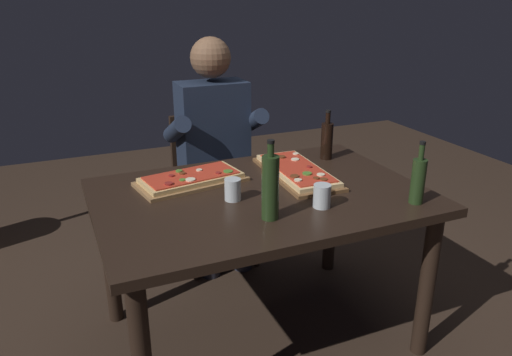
% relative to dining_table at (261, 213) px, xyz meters
% --- Properties ---
extents(ground_plane, '(6.40, 6.40, 0.00)m').
position_rel_dining_table_xyz_m(ground_plane, '(0.00, 0.00, -0.64)').
color(ground_plane, '#38281E').
extents(dining_table, '(1.40, 0.96, 0.74)m').
position_rel_dining_table_xyz_m(dining_table, '(0.00, 0.00, 0.00)').
color(dining_table, black).
rests_on(dining_table, ground_plane).
extents(pizza_rectangular_front, '(0.51, 0.31, 0.05)m').
position_rel_dining_table_xyz_m(pizza_rectangular_front, '(-0.24, 0.23, 0.11)').
color(pizza_rectangular_front, olive).
rests_on(pizza_rectangular_front, dining_table).
extents(pizza_rectangular_left, '(0.26, 0.55, 0.05)m').
position_rel_dining_table_xyz_m(pizza_rectangular_left, '(0.24, 0.13, 0.12)').
color(pizza_rectangular_left, brown).
rests_on(pizza_rectangular_left, dining_table).
extents(wine_bottle_dark, '(0.06, 0.06, 0.26)m').
position_rel_dining_table_xyz_m(wine_bottle_dark, '(0.50, 0.29, 0.20)').
color(wine_bottle_dark, black).
rests_on(wine_bottle_dark, dining_table).
extents(oil_bottle_amber, '(0.07, 0.07, 0.31)m').
position_rel_dining_table_xyz_m(oil_bottle_amber, '(-0.07, -0.25, 0.23)').
color(oil_bottle_amber, '#233819').
rests_on(oil_bottle_amber, dining_table).
extents(vinegar_bottle_green, '(0.06, 0.06, 0.26)m').
position_rel_dining_table_xyz_m(vinegar_bottle_green, '(0.54, -0.35, 0.20)').
color(vinegar_bottle_green, '#233819').
rests_on(vinegar_bottle_green, dining_table).
extents(tumbler_near_camera, '(0.07, 0.07, 0.10)m').
position_rel_dining_table_xyz_m(tumbler_near_camera, '(0.17, -0.23, 0.14)').
color(tumbler_near_camera, silver).
rests_on(tumbler_near_camera, dining_table).
extents(tumbler_far_side, '(0.07, 0.07, 0.09)m').
position_rel_dining_table_xyz_m(tumbler_far_side, '(-0.14, -0.03, 0.14)').
color(tumbler_far_side, silver).
rests_on(tumbler_far_side, dining_table).
extents(diner_chair, '(0.44, 0.44, 0.87)m').
position_rel_dining_table_xyz_m(diner_chair, '(0.05, 0.86, -0.16)').
color(diner_chair, black).
rests_on(diner_chair, ground_plane).
extents(seated_diner, '(0.53, 0.41, 1.33)m').
position_rel_dining_table_xyz_m(seated_diner, '(0.05, 0.74, 0.10)').
color(seated_diner, '#23232D').
rests_on(seated_diner, ground_plane).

